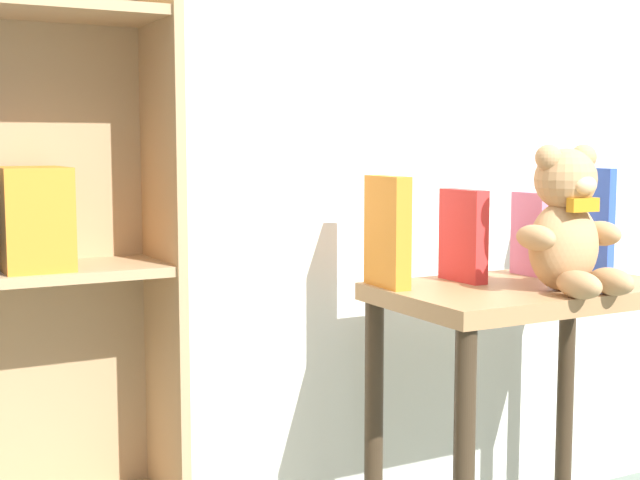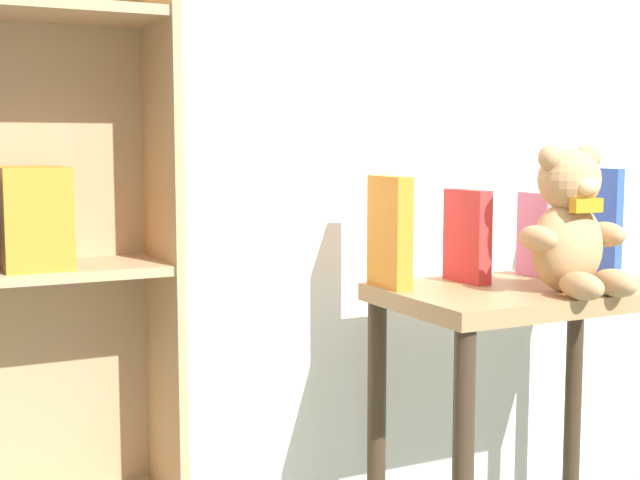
{
  "view_description": "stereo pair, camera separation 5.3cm",
  "coord_description": "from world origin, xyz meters",
  "px_view_note": "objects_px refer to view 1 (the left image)",
  "views": [
    {
      "loc": [
        -0.99,
        -0.21,
        0.92
      ],
      "look_at": [
        -0.21,
        1.25,
        0.74
      ],
      "focal_mm": 50.0,
      "sensor_mm": 36.0,
      "label": 1
    },
    {
      "loc": [
        -0.95,
        -0.24,
        0.92
      ],
      "look_at": [
        -0.21,
        1.25,
        0.74
      ],
      "focal_mm": 50.0,
      "sensor_mm": 36.0,
      "label": 2
    }
  ],
  "objects_px": {
    "book_standing_orange": "(387,232)",
    "book_standing_red": "(463,236)",
    "display_table": "(524,340)",
    "book_standing_pink": "(529,234)",
    "teddy_bear": "(568,225)",
    "book_standing_blue": "(591,219)"
  },
  "relations": [
    {
      "from": "book_standing_red",
      "to": "book_standing_blue",
      "type": "height_order",
      "value": "book_standing_blue"
    },
    {
      "from": "book_standing_red",
      "to": "book_standing_pink",
      "type": "xyz_separation_m",
      "value": [
        0.18,
        -0.0,
        -0.01
      ]
    },
    {
      "from": "book_standing_orange",
      "to": "book_standing_red",
      "type": "bearing_deg",
      "value": -1.71
    },
    {
      "from": "display_table",
      "to": "book_standing_orange",
      "type": "distance_m",
      "value": 0.37
    },
    {
      "from": "book_standing_orange",
      "to": "book_standing_pink",
      "type": "bearing_deg",
      "value": 0.27
    },
    {
      "from": "display_table",
      "to": "teddy_bear",
      "type": "xyz_separation_m",
      "value": [
        0.01,
        -0.11,
        0.25
      ]
    },
    {
      "from": "display_table",
      "to": "teddy_bear",
      "type": "relative_size",
      "value": 2.17
    },
    {
      "from": "teddy_bear",
      "to": "book_standing_blue",
      "type": "distance_m",
      "value": 0.33
    },
    {
      "from": "display_table",
      "to": "teddy_bear",
      "type": "distance_m",
      "value": 0.27
    },
    {
      "from": "display_table",
      "to": "book_standing_red",
      "type": "distance_m",
      "value": 0.25
    },
    {
      "from": "book_standing_blue",
      "to": "book_standing_red",
      "type": "bearing_deg",
      "value": 177.01
    },
    {
      "from": "book_standing_pink",
      "to": "book_standing_orange",
      "type": "bearing_deg",
      "value": 177.55
    },
    {
      "from": "display_table",
      "to": "book_standing_orange",
      "type": "xyz_separation_m",
      "value": [
        -0.27,
        0.11,
        0.23
      ]
    },
    {
      "from": "book_standing_red",
      "to": "book_standing_pink",
      "type": "bearing_deg",
      "value": -1.15
    },
    {
      "from": "teddy_bear",
      "to": "book_standing_red",
      "type": "height_order",
      "value": "teddy_bear"
    },
    {
      "from": "display_table",
      "to": "teddy_bear",
      "type": "bearing_deg",
      "value": -83.94
    },
    {
      "from": "book_standing_pink",
      "to": "book_standing_blue",
      "type": "relative_size",
      "value": 0.78
    },
    {
      "from": "display_table",
      "to": "book_standing_blue",
      "type": "xyz_separation_m",
      "value": [
        0.27,
        0.09,
        0.24
      ]
    },
    {
      "from": "display_table",
      "to": "book_standing_red",
      "type": "bearing_deg",
      "value": 133.71
    },
    {
      "from": "book_standing_blue",
      "to": "book_standing_orange",
      "type": "bearing_deg",
      "value": 175.77
    },
    {
      "from": "teddy_bear",
      "to": "book_standing_pink",
      "type": "distance_m",
      "value": 0.22
    },
    {
      "from": "display_table",
      "to": "book_standing_pink",
      "type": "height_order",
      "value": "book_standing_pink"
    }
  ]
}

